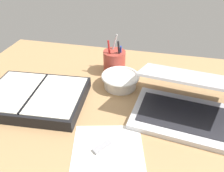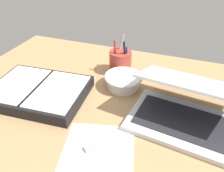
{
  "view_description": "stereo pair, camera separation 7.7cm",
  "coord_description": "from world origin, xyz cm",
  "px_view_note": "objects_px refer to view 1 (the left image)",
  "views": [
    {
      "loc": [
        10.2,
        -56.67,
        53.29
      ],
      "look_at": [
        -3.97,
        5.17,
        9.0
      ],
      "focal_mm": 35.0,
      "sensor_mm": 36.0,
      "label": 1
    },
    {
      "loc": [
        17.61,
        -54.49,
        53.29
      ],
      "look_at": [
        -3.97,
        5.17,
        9.0
      ],
      "focal_mm": 35.0,
      "sensor_mm": 36.0,
      "label": 2
    }
  ],
  "objects_px": {
    "laptop": "(189,104)",
    "bowl": "(120,80)",
    "pen_cup": "(114,62)",
    "scissors": "(50,112)",
    "planner": "(36,97)"
  },
  "relations": [
    {
      "from": "bowl",
      "to": "planner",
      "type": "height_order",
      "value": "bowl"
    },
    {
      "from": "bowl",
      "to": "pen_cup",
      "type": "height_order",
      "value": "pen_cup"
    },
    {
      "from": "pen_cup",
      "to": "bowl",
      "type": "bearing_deg",
      "value": -65.96
    },
    {
      "from": "bowl",
      "to": "scissors",
      "type": "bearing_deg",
      "value": -133.94
    },
    {
      "from": "bowl",
      "to": "pen_cup",
      "type": "distance_m",
      "value": 0.12
    },
    {
      "from": "laptop",
      "to": "bowl",
      "type": "relative_size",
      "value": 2.51
    },
    {
      "from": "pen_cup",
      "to": "scissors",
      "type": "relative_size",
      "value": 1.31
    },
    {
      "from": "bowl",
      "to": "laptop",
      "type": "bearing_deg",
      "value": -24.82
    },
    {
      "from": "bowl",
      "to": "planner",
      "type": "distance_m",
      "value": 0.33
    },
    {
      "from": "laptop",
      "to": "pen_cup",
      "type": "height_order",
      "value": "pen_cup"
    },
    {
      "from": "laptop",
      "to": "bowl",
      "type": "height_order",
      "value": "laptop"
    },
    {
      "from": "planner",
      "to": "scissors",
      "type": "relative_size",
      "value": 2.94
    },
    {
      "from": "laptop",
      "to": "planner",
      "type": "xyz_separation_m",
      "value": [
        -0.54,
        -0.05,
        -0.03
      ]
    },
    {
      "from": "bowl",
      "to": "scissors",
      "type": "xyz_separation_m",
      "value": [
        -0.21,
        -0.22,
        -0.03
      ]
    },
    {
      "from": "scissors",
      "to": "planner",
      "type": "bearing_deg",
      "value": 178.91
    }
  ]
}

